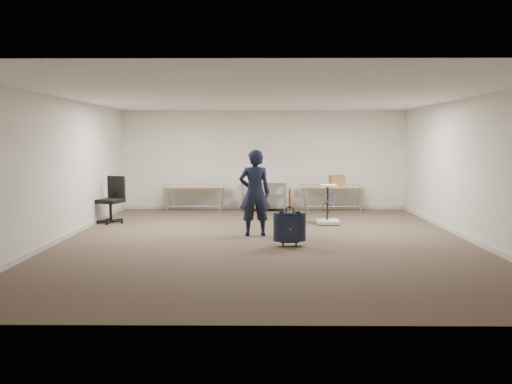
{
  "coord_description": "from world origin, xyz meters",
  "views": [
    {
      "loc": [
        -0.1,
        -9.65,
        1.98
      ],
      "look_at": [
        -0.18,
        0.3,
        0.93
      ],
      "focal_mm": 35.0,
      "sensor_mm": 36.0,
      "label": 1
    }
  ],
  "objects": [
    {
      "name": "folding_table_left",
      "position": [
        -1.9,
        3.95,
        0.68
      ],
      "size": [
        1.8,
        0.75,
        0.73
      ],
      "color": "#97865C",
      "rests_on": "ground"
    },
    {
      "name": "folding_table_right",
      "position": [
        1.9,
        3.95,
        0.68
      ],
      "size": [
        1.8,
        0.75,
        0.73
      ],
      "color": "#97865C",
      "rests_on": "ground"
    },
    {
      "name": "person",
      "position": [
        -0.21,
        0.54,
        0.89
      ],
      "size": [
        0.68,
        0.48,
        1.78
      ],
      "primitive_type": "imported",
      "rotation": [
        0.0,
        0.0,
        3.23
      ],
      "color": "black",
      "rests_on": "ground"
    },
    {
      "name": "wire_shelf",
      "position": [
        0.0,
        4.2,
        0.44
      ],
      "size": [
        1.22,
        0.47,
        0.8
      ],
      "color": "#BBBDC2",
      "rests_on": "ground"
    },
    {
      "name": "ground",
      "position": [
        0.0,
        0.0,
        0.0
      ],
      "size": [
        9.0,
        9.0,
        0.0
      ],
      "primitive_type": "plane",
      "color": "#4E3E2F",
      "rests_on": "ground"
    },
    {
      "name": "equipment_cart",
      "position": [
        1.49,
        1.94,
        0.25
      ],
      "size": [
        0.54,
        0.54,
        0.94
      ],
      "color": "beige",
      "rests_on": "ground"
    },
    {
      "name": "suitcase",
      "position": [
        0.45,
        -0.49,
        0.36
      ],
      "size": [
        0.4,
        0.25,
        1.07
      ],
      "color": "black",
      "rests_on": "ground"
    },
    {
      "name": "cardboard_box",
      "position": [
        2.0,
        3.87,
        0.87
      ],
      "size": [
        0.43,
        0.35,
        0.29
      ],
      "primitive_type": "cube",
      "rotation": [
        0.0,
        0.0,
        0.19
      ],
      "color": "olive",
      "rests_on": "folding_table_right"
    },
    {
      "name": "room_shell",
      "position": [
        0.0,
        1.38,
        0.05
      ],
      "size": [
        8.0,
        9.0,
        9.0
      ],
      "color": "beige",
      "rests_on": "ground"
    },
    {
      "name": "office_chair",
      "position": [
        -3.65,
        2.15,
        0.34
      ],
      "size": [
        0.67,
        0.68,
        1.11
      ],
      "color": "black",
      "rests_on": "ground"
    }
  ]
}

